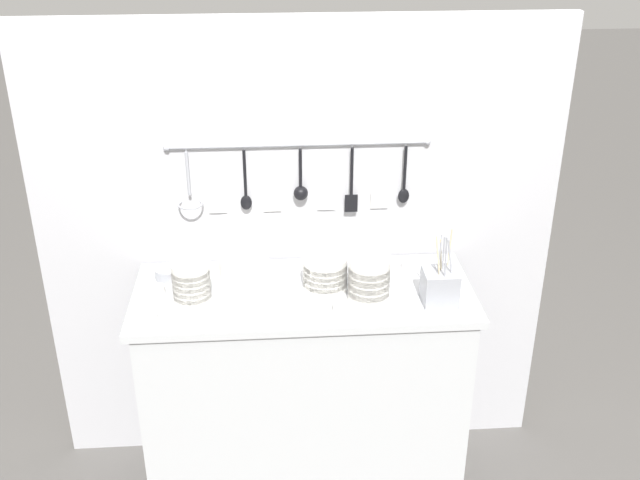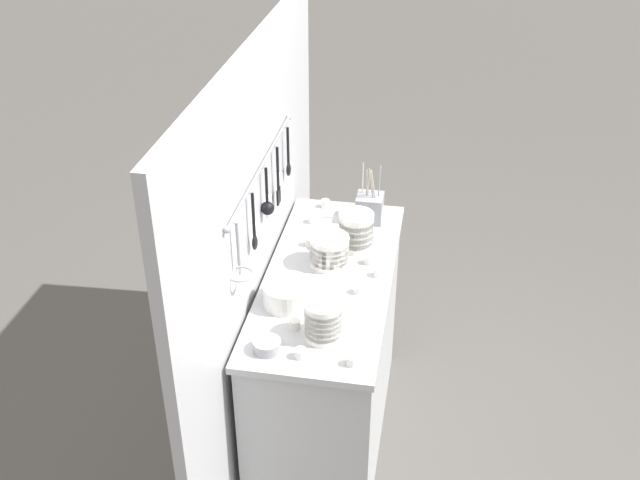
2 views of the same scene
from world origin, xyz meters
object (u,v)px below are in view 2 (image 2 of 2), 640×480
Objects in this scene: bowl_stack_wide_centre at (356,231)px; cup_back_left at (379,272)px; steel_mixing_bowl at (267,346)px; cup_beside_plates at (359,289)px; bowl_stack_nested_right at (329,251)px; cup_edge_near at (301,353)px; cup_back_right at (313,219)px; cup_front_right at (306,281)px; cup_front_left at (370,260)px; cutlery_caddy at (370,207)px; cup_by_caddy at (295,324)px; cup_edge_far at (325,203)px; bowl_stack_back_corner at (323,320)px; plate_stack at (287,294)px; cup_centre at (309,242)px; cup_mid_row at (352,361)px.

bowl_stack_wide_centre is 0.25m from cup_back_left.
cup_beside_plates is at bearing -34.41° from steel_mixing_bowl.
bowl_stack_nested_right reaches higher than cup_edge_near.
cup_front_right is at bearing -172.89° from cup_back_right.
cup_front_left is at bearing -147.17° from bowl_stack_wide_centre.
cutlery_caddy is at bearing -7.00° from cup_edge_near.
cup_edge_far is at bearing 2.64° from cup_by_caddy.
bowl_stack_back_corner is 0.81× the size of plate_stack.
steel_mixing_bowl is 2.48× the size of cup_back_left.
cup_back_left is (0.25, -0.33, -0.03)m from plate_stack.
cup_by_caddy and cup_front_right have the same top height.
cup_by_caddy is at bearing 168.16° from cutlery_caddy.
bowl_stack_back_corner is 3.77× the size of cup_front_right.
cup_by_caddy is at bearing -26.89° from steel_mixing_bowl.
cup_beside_plates is 0.34m from cup_by_caddy.
steel_mixing_bowl is 0.64m from cup_back_left.
cup_centre is at bearing 39.65° from bowl_stack_nested_right.
plate_stack is at bearing -2.65° from steel_mixing_bowl.
bowl_stack_back_corner is 0.54m from cup_front_left.
cutlery_caddy is (1.00, -0.25, 0.04)m from steel_mixing_bowl.
cup_back_left and cup_edge_far have the same top height.
plate_stack is at bearing 159.14° from bowl_stack_nested_right.
bowl_stack_wide_centre reaches higher than bowl_stack_back_corner.
cup_front_right is at bearing -172.02° from cup_centre.
steel_mixing_bowl is at bearing 167.74° from bowl_stack_nested_right.
cup_back_left is 0.63m from cup_edge_far.
steel_mixing_bowl is at bearing 172.00° from cup_front_right.
steel_mixing_bowl reaches higher than cup_back_left.
cup_back_right is at bearing 105.86° from cutlery_caddy.
cup_edge_near is at bearing 154.55° from bowl_stack_back_corner.
cup_back_left is at bearing -119.56° from cup_centre.
steel_mixing_bowl is (-0.11, 0.19, -0.06)m from bowl_stack_back_corner.
plate_stack reaches higher than cup_front_right.
plate_stack is at bearing 127.20° from cup_back_left.
cup_beside_plates and cup_centre have the same top height.
cup_edge_near and cup_back_right have the same top height.
bowl_stack_nested_right is 0.65m from cup_mid_row.
plate_stack is at bearing 179.39° from cup_centre.
cup_mid_row is 0.29m from cup_by_caddy.
bowl_stack_back_corner is 0.35m from cup_front_right.
cup_edge_near is at bearing -172.25° from cup_back_right.
cup_by_caddy is at bearing 18.84° from cup_edge_near.
bowl_stack_nested_right is 0.23m from cup_back_left.
cup_back_right is (0.94, 0.13, 0.00)m from cup_edge_near.
bowl_stack_back_corner is at bearing 168.07° from cup_front_left.
cup_front_right is at bearing 2.35° from cup_by_caddy.
cup_beside_plates is at bearing 175.73° from cup_front_left.
cup_front_right is at bearing 111.84° from cup_back_left.
cup_back_left is 1.00× the size of cup_mid_row.
bowl_stack_nested_right is at bearing -22.56° from cup_front_right.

